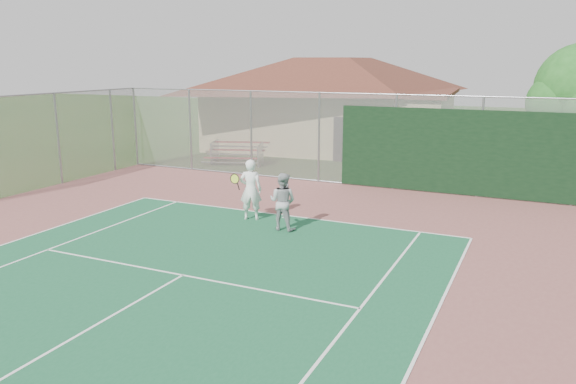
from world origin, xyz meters
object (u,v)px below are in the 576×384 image
object	(u,v)px
clubhouse	(333,94)
player_grey_back	(283,202)
player_white_front	(250,190)
bleachers	(237,152)

from	to	relation	value
clubhouse	player_grey_back	world-z (taller)	clubhouse
clubhouse	player_white_front	distance (m)	15.17
clubhouse	player_grey_back	distance (m)	16.01
player_white_front	player_grey_back	xyz separation A→B (m)	(1.32, -0.55, -0.11)
player_white_front	player_grey_back	size ratio (longest dim) A/B	1.12
clubhouse	bleachers	world-z (taller)	clubhouse
clubhouse	player_grey_back	size ratio (longest dim) A/B	8.64
bleachers	player_grey_back	world-z (taller)	player_grey_back
player_white_front	clubhouse	bearing A→B (deg)	-97.37
bleachers	player_grey_back	size ratio (longest dim) A/B	1.86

